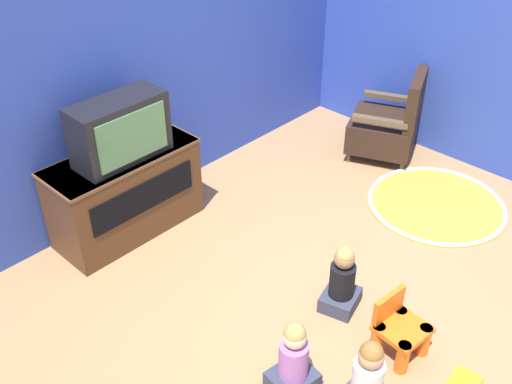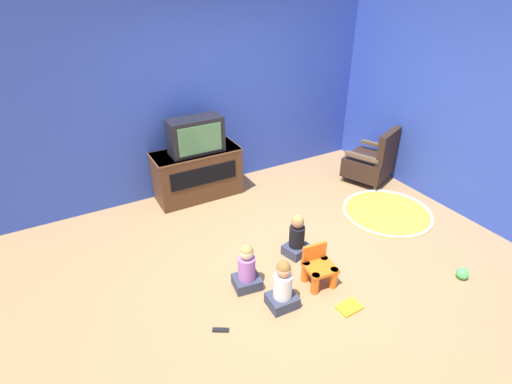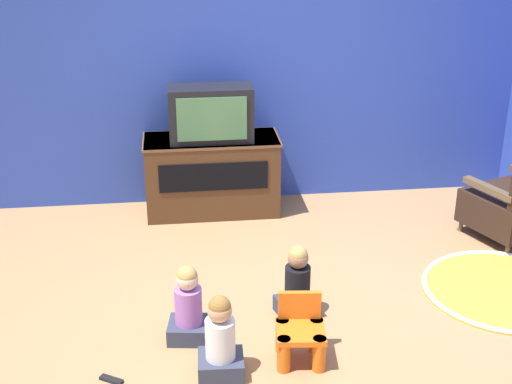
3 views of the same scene
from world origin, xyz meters
name	(u,v)px [view 2 (image 2 of 3)]	position (x,y,z in m)	size (l,w,h in m)	color
ground_plane	(295,255)	(0.00, 0.00, 0.00)	(30.00, 30.00, 0.00)	#9E754C
wall_back	(198,91)	(-0.23, 2.15, 1.42)	(5.53, 0.12, 2.84)	#2D47B2
wall_right	(496,112)	(2.47, -0.40, 1.42)	(0.12, 5.21, 2.84)	#2D47B2
tv_cabinet	(197,173)	(-0.46, 1.82, 0.36)	(1.20, 0.52, 0.70)	#4C2D19
television	(196,136)	(-0.46, 1.76, 0.94)	(0.72, 0.33, 0.48)	black
black_armchair	(372,162)	(2.01, 0.95, 0.33)	(0.81, 0.80, 0.86)	brown
yellow_kid_chair	(319,269)	(-0.05, -0.49, 0.17)	(0.33, 0.32, 0.42)	orange
play_mat	(387,212)	(1.59, 0.14, 0.01)	(1.19, 1.19, 0.04)	gold
child_watching_left	(247,269)	(-0.74, -0.19, 0.23)	(0.30, 0.27, 0.53)	#33384C
child_watching_center	(283,287)	(-0.56, -0.59, 0.24)	(0.29, 0.25, 0.54)	#33384C
child_watching_right	(297,238)	(0.02, 0.02, 0.23)	(0.32, 0.30, 0.53)	#33384C
toy_ball	(463,274)	(1.33, -1.20, 0.06)	(0.13, 0.13, 0.13)	#4CCC59
book	(349,307)	(-0.01, -0.94, 0.01)	(0.24, 0.17, 0.02)	gold
remote_control	(221,330)	(-1.22, -0.58, 0.01)	(0.15, 0.12, 0.02)	black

